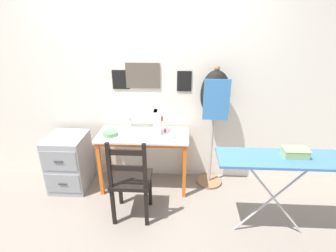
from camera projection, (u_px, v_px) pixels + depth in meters
ground_plane at (143, 197)px, 3.14m from camera, size 14.00×14.00×0.00m
wall_back at (145, 82)px, 3.14m from camera, size 10.00×0.07×2.55m
sewing_table at (143, 142)px, 3.10m from camera, size 1.07×0.48×0.72m
sewing_machine at (147, 122)px, 3.06m from camera, size 0.41×0.18×0.30m
fabric_bowl at (110, 133)px, 3.03m from camera, size 0.17×0.17×0.05m
scissors at (177, 138)px, 2.98m from camera, size 0.15×0.07×0.01m
thread_spool_near_machine at (165, 131)px, 3.12m from camera, size 0.03×0.03×0.04m
wooden_chair at (131, 181)px, 2.68m from camera, size 0.40×0.38×0.95m
filing_cabinet at (69, 162)px, 3.23m from camera, size 0.44×0.50×0.69m
dress_form at (215, 101)px, 2.98m from camera, size 0.34×0.32×1.51m
ironing_board at (280, 162)px, 2.34m from camera, size 1.12×0.35×0.86m
storage_box at (295, 153)px, 2.32m from camera, size 0.22×0.14×0.08m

